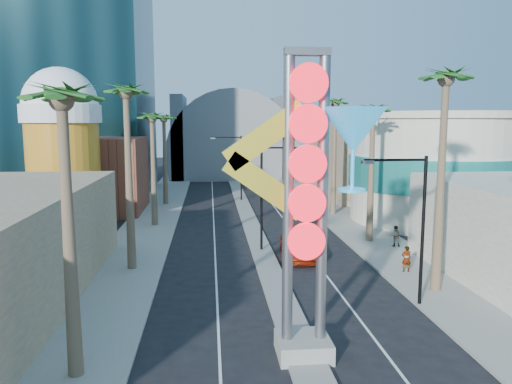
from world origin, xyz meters
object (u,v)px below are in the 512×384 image
(neon_sign, at_px, (326,183))
(pedestrian_b, at_px, (395,236))
(pedestrian_a, at_px, (406,259))
(red_pickup, at_px, (300,247))

(neon_sign, distance_m, pedestrian_b, 20.54)
(pedestrian_b, bearing_deg, neon_sign, 69.68)
(neon_sign, relative_size, pedestrian_b, 7.76)
(neon_sign, bearing_deg, pedestrian_a, 53.38)
(red_pickup, distance_m, pedestrian_a, 7.55)
(pedestrian_a, relative_size, pedestrian_b, 1.05)
(pedestrian_a, bearing_deg, neon_sign, 56.50)
(neon_sign, height_order, pedestrian_b, neon_sign)
(red_pickup, bearing_deg, pedestrian_a, -28.96)
(neon_sign, distance_m, red_pickup, 16.42)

